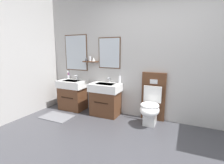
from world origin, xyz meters
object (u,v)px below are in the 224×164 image
Objects in this scene: vanity_sink_left at (73,94)px; toothbrush_cup at (68,76)px; soap_dispenser at (120,80)px; toilet at (151,105)px; vanity_sink_right at (106,98)px.

toothbrush_cup reaches higher than vanity_sink_left.
vanity_sink_left is at bearing -171.73° from soap_dispenser.
soap_dispenser reaches higher than vanity_sink_left.
soap_dispenser is at bearing 167.20° from toilet.
vanity_sink_right is at bearing -7.86° from toothbrush_cup.
toilet is 2.23m from toothbrush_cup.
vanity_sink_right is 0.53m from soap_dispenser.
soap_dispenser reaches higher than vanity_sink_right.
toothbrush_cup is at bearing 147.83° from vanity_sink_left.
vanity_sink_left and vanity_sink_right have the same top height.
toothbrush_cup is (-2.18, 0.16, 0.40)m from toilet.
toilet reaches higher than vanity_sink_right.
toilet reaches higher than vanity_sink_left.
toilet is at bearing 0.00° from vanity_sink_right.
toothbrush_cup is 1.04× the size of soap_dispenser.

